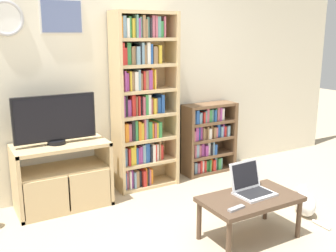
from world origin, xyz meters
The scene contains 10 objects.
ground_plane centered at (0.00, 0.00, 0.00)m, with size 18.00×18.00×0.00m, color tan.
wall_back centered at (-0.01, 1.77, 1.31)m, with size 6.66×0.09×2.60m.
tv_stand centered at (-0.85, 1.45, 0.35)m, with size 0.95×0.49×0.69m.
television centered at (-0.89, 1.47, 0.95)m, with size 0.82×0.18×0.50m.
bookshelf_tall centered at (0.12, 1.58, 1.02)m, with size 0.74×0.32×2.02m.
bookshelf_short centered at (1.06, 1.60, 0.46)m, with size 0.71×0.28×0.91m.
coffee_table centered at (0.39, -0.01, 0.35)m, with size 0.87×0.50×0.39m.
laptop centered at (0.45, 0.06, 0.46)m, with size 0.34×0.31×0.27m.
remote_near_laptop centered at (0.12, -0.14, 0.40)m, with size 0.16×0.06×0.02m.
cat centered at (1.19, 0.08, 0.13)m, with size 0.28×0.53×0.30m.
Camera 1 is at (-1.82, -2.42, 1.79)m, focal length 42.00 mm.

